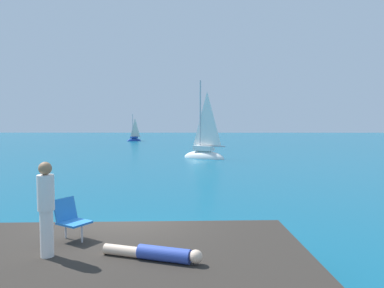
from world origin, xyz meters
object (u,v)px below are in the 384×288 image
(sailboat_near, at_px, (204,154))
(person_standing, at_px, (46,206))
(sailboat_far, at_px, (134,139))
(beach_chair, at_px, (70,217))
(person_sunbather, at_px, (157,253))

(sailboat_near, distance_m, person_standing, 24.54)
(sailboat_near, bearing_deg, sailboat_far, -37.45)
(person_standing, relative_size, beach_chair, 2.03)
(sailboat_far, height_order, person_standing, sailboat_far)
(sailboat_near, xyz_separation_m, person_standing, (-3.25, -24.28, 1.36))
(sailboat_near, height_order, sailboat_far, sailboat_near)
(sailboat_near, height_order, person_standing, sailboat_near)
(sailboat_near, height_order, person_sunbather, sailboat_near)
(sailboat_far, bearing_deg, person_standing, 59.66)
(person_standing, xyz_separation_m, beach_chair, (0.10, 0.90, -0.42))
(sailboat_near, height_order, beach_chair, sailboat_near)
(person_sunbather, bearing_deg, sailboat_near, -75.67)
(sailboat_near, relative_size, beach_chair, 8.78)
(sailboat_near, relative_size, sailboat_far, 1.61)
(person_standing, bearing_deg, beach_chair, -122.46)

